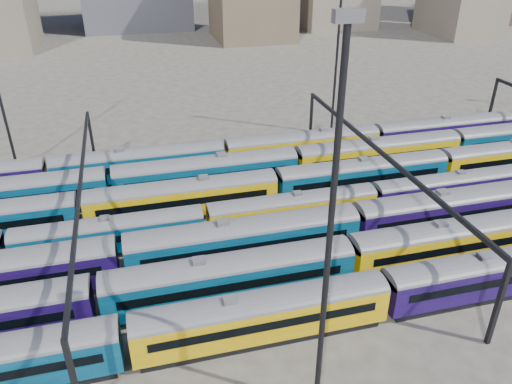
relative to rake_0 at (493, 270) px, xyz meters
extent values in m
plane|color=#46413B|center=(-13.69, 15.00, -2.64)|extent=(500.00, 500.00, 0.00)
cube|color=black|center=(-20.54, 0.00, -2.30)|extent=(18.95, 2.46, 0.70)
cube|color=#B68B07|center=(-20.54, 0.00, -0.50)|extent=(19.94, 2.89, 2.89)
cylinder|color=#4C4C51|center=(-20.54, 0.00, 0.95)|extent=(19.94, 2.89, 2.89)
cube|color=black|center=(-20.54, -1.47, -0.15)|extent=(17.55, 0.06, 0.75)
cube|color=black|center=(-20.54, 1.47, -0.15)|extent=(17.55, 0.06, 0.75)
cube|color=slate|center=(-20.54, 0.00, 1.72)|extent=(1.00, 0.90, 0.35)
cube|color=black|center=(0.00, 0.00, -2.30)|extent=(18.95, 2.46, 0.70)
cube|color=#130736|center=(0.00, 0.00, -0.50)|extent=(19.94, 2.89, 2.89)
cylinder|color=#4C4C51|center=(0.00, 0.00, 0.95)|extent=(19.94, 2.89, 2.89)
cube|color=black|center=(0.00, -1.47, -0.15)|extent=(17.55, 0.06, 0.75)
cube|color=black|center=(0.00, 1.47, -0.15)|extent=(17.55, 0.06, 0.75)
cube|color=slate|center=(0.00, 0.00, 1.72)|extent=(1.00, 0.90, 0.35)
cube|color=black|center=(-21.97, 5.00, -2.27)|extent=(20.18, 2.62, 0.74)
cube|color=#053450|center=(-21.97, 5.00, -0.36)|extent=(21.24, 3.08, 3.08)
cylinder|color=#4C4C51|center=(-21.97, 5.00, 1.18)|extent=(21.24, 3.08, 3.08)
cube|color=black|center=(-21.97, 3.44, 0.01)|extent=(18.69, 0.06, 0.80)
cube|color=black|center=(-21.97, 6.56, 0.01)|extent=(18.69, 0.06, 0.80)
cube|color=slate|center=(-21.97, 5.00, 2.00)|extent=(1.06, 0.96, 0.37)
cube|color=black|center=(-0.13, 5.00, -2.27)|extent=(20.18, 2.62, 0.74)
cube|color=#B68B07|center=(-0.13, 5.00, -0.36)|extent=(21.24, 3.08, 3.08)
cylinder|color=#4C4C51|center=(-0.13, 5.00, 1.18)|extent=(21.24, 3.08, 3.08)
cube|color=black|center=(-0.13, 3.44, 0.01)|extent=(18.69, 0.06, 0.80)
cube|color=black|center=(-0.13, 6.56, 0.01)|extent=(18.69, 0.06, 0.80)
cube|color=slate|center=(-0.13, 5.00, 2.00)|extent=(1.06, 0.96, 0.37)
cube|color=black|center=(-19.55, 10.00, -2.26)|extent=(20.89, 2.71, 0.77)
cube|color=#053450|center=(-19.55, 10.00, -0.28)|extent=(21.99, 3.19, 3.19)
cylinder|color=#4C4C51|center=(-19.55, 10.00, 1.31)|extent=(21.99, 3.19, 3.19)
cube|color=black|center=(-19.55, 8.39, 0.10)|extent=(19.35, 0.06, 0.82)
cube|color=black|center=(-19.55, 11.61, 0.10)|extent=(19.35, 0.06, 0.82)
cube|color=slate|center=(-19.55, 10.00, 2.16)|extent=(1.10, 0.99, 0.38)
cube|color=black|center=(3.04, 10.00, -2.26)|extent=(20.89, 2.71, 0.77)
cube|color=#130736|center=(3.04, 10.00, -0.28)|extent=(21.99, 3.19, 3.19)
cylinder|color=#4C4C51|center=(3.04, 10.00, 1.31)|extent=(21.99, 3.19, 3.19)
cube|color=black|center=(3.04, 8.39, 0.10)|extent=(19.35, 0.06, 0.82)
cube|color=black|center=(3.04, 11.61, 0.10)|extent=(19.35, 0.06, 0.82)
cube|color=slate|center=(3.04, 10.00, 2.16)|extent=(1.10, 0.99, 0.38)
cube|color=black|center=(-31.80, 15.00, -2.33)|extent=(17.22, 2.23, 0.63)
cube|color=#053450|center=(-31.80, 15.00, -0.70)|extent=(18.13, 2.63, 2.63)
cylinder|color=#4C4C51|center=(-31.80, 15.00, 0.62)|extent=(18.13, 2.63, 2.63)
cube|color=black|center=(-31.80, 13.67, -0.38)|extent=(15.95, 0.06, 0.68)
cube|color=black|center=(-31.80, 16.33, -0.38)|extent=(15.95, 0.06, 0.68)
cube|color=slate|center=(-31.80, 15.00, 1.32)|extent=(0.91, 0.82, 0.32)
cube|color=black|center=(-13.07, 15.00, -2.33)|extent=(17.22, 2.23, 0.63)
cube|color=#B68B07|center=(-13.07, 15.00, -0.70)|extent=(18.13, 2.63, 2.63)
cylinder|color=#4C4C51|center=(-13.07, 15.00, 0.62)|extent=(18.13, 2.63, 2.63)
cube|color=black|center=(-13.07, 13.67, -0.38)|extent=(15.95, 0.06, 0.68)
cube|color=black|center=(-13.07, 16.33, -0.38)|extent=(15.95, 0.06, 0.68)
cube|color=slate|center=(-13.07, 15.00, 1.32)|extent=(0.91, 0.82, 0.32)
cube|color=black|center=(5.66, 15.00, -2.33)|extent=(17.22, 2.23, 0.63)
cube|color=#130736|center=(5.66, 15.00, -0.70)|extent=(18.13, 2.63, 2.63)
cylinder|color=#4C4C51|center=(5.66, 15.00, 0.62)|extent=(18.13, 2.63, 2.63)
cube|color=black|center=(5.66, 13.67, -0.38)|extent=(15.95, 0.06, 0.68)
cube|color=black|center=(5.66, 16.33, -0.38)|extent=(15.95, 0.06, 0.68)
cube|color=slate|center=(5.66, 15.00, 1.32)|extent=(0.91, 0.82, 0.32)
cube|color=black|center=(-24.06, 20.00, -2.28)|extent=(19.72, 2.56, 0.73)
cube|color=#B68B07|center=(-24.06, 20.00, -0.41)|extent=(20.76, 3.01, 3.01)
cylinder|color=#4C4C51|center=(-24.06, 20.00, 1.09)|extent=(20.76, 3.01, 3.01)
cube|color=black|center=(-24.06, 18.47, -0.05)|extent=(18.27, 0.06, 0.78)
cube|color=black|center=(-24.06, 21.53, -0.05)|extent=(18.27, 0.06, 0.78)
cube|color=slate|center=(-24.06, 20.00, 1.90)|extent=(1.04, 0.93, 0.36)
cube|color=black|center=(-2.70, 20.00, -2.28)|extent=(19.72, 2.56, 0.73)
cube|color=#053450|center=(-2.70, 20.00, -0.41)|extent=(20.76, 3.01, 3.01)
cylinder|color=#4C4C51|center=(-2.70, 20.00, 1.09)|extent=(20.76, 3.01, 3.01)
cube|color=black|center=(-2.70, 18.47, -0.05)|extent=(18.27, 0.06, 0.78)
cube|color=black|center=(-2.70, 21.53, -0.05)|extent=(18.27, 0.06, 0.78)
cube|color=slate|center=(-2.70, 20.00, 1.90)|extent=(1.04, 0.93, 0.36)
cube|color=black|center=(18.67, 20.00, -2.28)|extent=(19.72, 2.56, 0.73)
cube|color=black|center=(18.67, 21.53, -0.05)|extent=(18.27, 0.06, 0.78)
cube|color=black|center=(-42.94, 25.00, -2.26)|extent=(20.71, 2.69, 0.76)
cube|color=#053450|center=(-42.94, 25.00, -0.30)|extent=(21.80, 3.16, 3.16)
cylinder|color=#4C4C51|center=(-42.94, 25.00, 1.28)|extent=(21.80, 3.16, 3.16)
cube|color=black|center=(-42.94, 23.40, 0.08)|extent=(19.18, 0.06, 0.82)
cube|color=black|center=(-42.94, 26.60, 0.08)|extent=(19.18, 0.06, 0.82)
cube|color=black|center=(-20.54, 25.00, -2.26)|extent=(20.71, 2.69, 0.76)
cube|color=#053450|center=(-20.54, 25.00, -0.30)|extent=(21.80, 3.16, 3.16)
cylinder|color=#4C4C51|center=(-20.54, 25.00, 1.28)|extent=(21.80, 3.16, 3.16)
cube|color=black|center=(-20.54, 23.40, 0.08)|extent=(19.18, 0.06, 0.82)
cube|color=black|center=(-20.54, 26.60, 0.08)|extent=(19.18, 0.06, 0.82)
cube|color=slate|center=(-20.54, 25.00, 2.12)|extent=(1.09, 0.98, 0.38)
cube|color=black|center=(1.86, 25.00, -2.26)|extent=(20.71, 2.69, 0.76)
cube|color=#B68B07|center=(1.86, 25.00, -0.30)|extent=(21.80, 3.16, 3.16)
cylinder|color=#4C4C51|center=(1.86, 25.00, 1.28)|extent=(21.80, 3.16, 3.16)
cube|color=black|center=(1.86, 23.40, 0.08)|extent=(19.18, 0.06, 0.82)
cube|color=black|center=(1.86, 26.60, 0.08)|extent=(19.18, 0.06, 0.82)
cube|color=slate|center=(1.86, 25.00, 2.12)|extent=(1.09, 0.98, 0.38)
cube|color=black|center=(-28.10, 30.00, -2.28)|extent=(19.81, 2.57, 0.73)
cube|color=#053450|center=(-28.10, 30.00, -0.40)|extent=(20.85, 3.02, 3.02)
cylinder|color=#4C4C51|center=(-28.10, 30.00, 1.11)|extent=(20.85, 3.02, 3.02)
cube|color=black|center=(-28.10, 28.47, -0.04)|extent=(18.35, 0.06, 0.78)
cube|color=black|center=(-28.10, 31.53, -0.04)|extent=(18.35, 0.06, 0.78)
cube|color=slate|center=(-28.10, 30.00, 1.91)|extent=(1.04, 0.94, 0.36)
cube|color=black|center=(-6.65, 30.00, -2.28)|extent=(19.81, 2.57, 0.73)
cube|color=#B68B07|center=(-6.65, 30.00, -0.40)|extent=(20.85, 3.02, 3.02)
cylinder|color=#4C4C51|center=(-6.65, 30.00, 1.11)|extent=(20.85, 3.02, 3.02)
cube|color=black|center=(-6.65, 28.47, -0.04)|extent=(18.35, 0.06, 0.78)
cube|color=black|center=(-6.65, 31.53, -0.04)|extent=(18.35, 0.06, 0.78)
cube|color=slate|center=(-6.65, 30.00, 1.91)|extent=(1.04, 0.94, 0.36)
cube|color=black|center=(14.80, 30.00, -2.28)|extent=(19.81, 2.57, 0.73)
cube|color=#130736|center=(14.80, 30.00, -0.40)|extent=(20.85, 3.02, 3.02)
cylinder|color=#4C4C51|center=(14.80, 30.00, 1.11)|extent=(20.85, 3.02, 3.02)
cube|color=black|center=(14.80, 28.47, -0.04)|extent=(18.35, 0.06, 0.78)
cube|color=black|center=(14.80, 31.53, -0.04)|extent=(18.35, 0.06, 0.78)
cube|color=slate|center=(14.80, 30.00, 1.91)|extent=(1.04, 0.94, 0.36)
cube|color=black|center=(-33.69, 35.00, 1.36)|extent=(0.35, 0.35, 8.00)
cube|color=black|center=(-33.69, 15.00, 5.16)|extent=(0.30, 40.00, 0.45)
cube|color=black|center=(-3.69, -5.00, 1.36)|extent=(0.35, 0.35, 8.00)
cube|color=black|center=(-3.69, 35.00, 1.36)|extent=(0.35, 0.35, 8.00)
cube|color=black|center=(-3.69, 15.00, 5.16)|extent=(0.30, 40.00, 0.45)
cube|color=black|center=(26.31, 35.00, 1.36)|extent=(0.35, 0.35, 8.00)
cylinder|color=black|center=(-18.69, -7.00, 9.86)|extent=(0.36, 0.36, 25.00)
cube|color=slate|center=(-18.69, -7.00, 22.66)|extent=(1.40, 0.50, 0.60)
cylinder|color=black|center=(1.31, 39.00, 9.86)|extent=(0.36, 0.36, 25.00)
camera|label=1|loc=(-28.42, -28.06, 26.26)|focal=35.00mm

